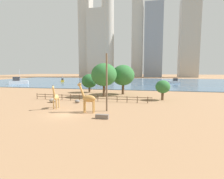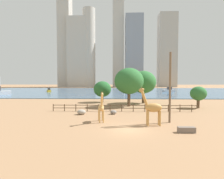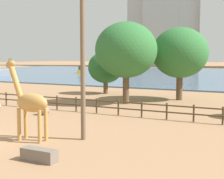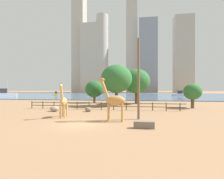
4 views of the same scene
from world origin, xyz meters
name	(u,v)px [view 2 (image 2 of 4)]	position (x,y,z in m)	size (l,w,h in m)	color
ground_plane	(120,91)	(0.00, 80.00, 0.00)	(400.00, 400.00, 0.00)	#9E7551
harbor_water	(120,91)	(0.00, 77.00, 0.10)	(180.00, 86.00, 0.20)	#476B8C
giraffe_tall	(101,107)	(-3.39, 3.65, 1.96)	(1.07, 2.63, 4.21)	tan
giraffe_companion	(152,107)	(3.07, 2.00, 2.24)	(2.97, 0.93, 4.81)	#C18C47
utility_pole	(170,88)	(5.68, 3.61, 4.63)	(0.28, 0.28, 9.25)	brown
boulder_near_fence	(81,112)	(-7.12, 8.79, 0.42)	(1.42, 1.11, 0.83)	gray
boulder_by_pole	(113,112)	(-1.88, 9.26, 0.34)	(1.05, 0.92, 0.69)	gray
feeding_trough	(186,130)	(6.13, -0.90, 0.30)	(1.80, 0.60, 0.60)	#72665B
enclosure_fence	(123,107)	(-0.20, 12.00, 0.76)	(26.12, 0.14, 1.30)	#4C3826
tree_left_large	(102,89)	(-5.16, 25.91, 3.43)	(4.56, 4.56, 5.50)	brown
tree_center_broad	(129,81)	(1.28, 18.58, 5.50)	(6.33, 6.33, 8.37)	brown
tree_right_tall	(143,82)	(5.23, 24.14, 5.25)	(6.23, 6.23, 8.08)	brown
tree_left_small	(198,94)	(15.26, 16.51, 2.94)	(3.18, 3.18, 4.42)	brown
boat_sailboat	(49,90)	(-35.56, 66.72, 0.90)	(3.61, 4.87, 4.16)	gold
boat_tug	(169,90)	(24.65, 69.59, 1.04)	(5.85, 2.86, 2.47)	silver
skyline_tower_needle	(78,53)	(-38.73, 145.04, 32.29)	(17.50, 13.44, 64.57)	#B7B2A8
skyline_block_central	(118,34)	(-0.47, 160.33, 53.61)	(10.98, 11.80, 107.22)	#B7B2A8
skyline_tower_glass	(134,51)	(15.23, 156.64, 35.53)	(17.35, 12.38, 71.05)	gray
skyline_block_left	(65,33)	(-52.20, 150.54, 52.09)	(11.35, 13.99, 104.19)	#B7B2A8
skyline_block_right	(89,48)	(-27.71, 143.68, 36.21)	(11.67, 11.67, 72.41)	#B7B2A8
skyline_tower_short	(167,51)	(47.89, 156.38, 35.95)	(17.17, 12.70, 71.91)	#ADA89E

